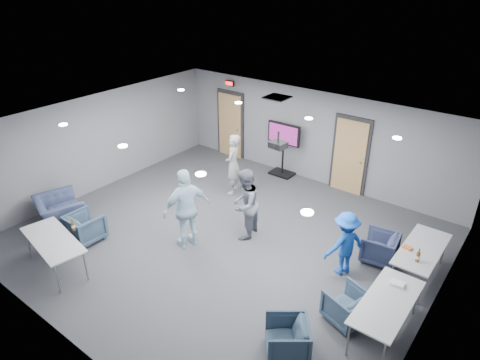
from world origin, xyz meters
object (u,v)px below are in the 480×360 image
Objects in this scene: chair_front_a at (85,227)px; table_right_a at (422,250)px; person_b at (245,204)px; person_d at (345,244)px; table_front_left at (53,241)px; chair_right_b at (347,306)px; person_c at (187,208)px; chair_front_b at (60,212)px; bottle_right at (418,257)px; tv_stand at (283,146)px; chair_right_a at (380,247)px; projector at (278,145)px; person_a at (233,164)px; chair_right_c at (287,338)px; table_right_b at (387,303)px; bottle_front at (73,226)px.

table_right_a reaches higher than chair_front_a.
person_b is 1.00× the size of table_right_a.
person_d is 0.76× the size of table_front_left.
person_b is 0.92× the size of table_front_left.
chair_right_b is 0.40× the size of table_right_a.
person_b is 2.46× the size of chair_right_b.
person_b reaches higher than table_front_left.
chair_front_b is (-3.06, -1.32, -0.58)m from person_c.
tv_stand reaches higher than bottle_right.
table_right_a is (0.85, -0.08, 0.35)m from chair_right_a.
table_front_left is at bearing -101.01° from tv_stand.
projector is at bearing -176.95° from bottle_right.
person_d is at bearing -139.92° from chair_front_b.
person_a is 1.00× the size of person_b.
person_b is 0.91× the size of person_c.
projector is (3.49, 2.65, 2.06)m from chair_front_a.
person_d is at bearing 50.94° from person_a.
chair_front_a is (-1.26, -3.93, -0.52)m from person_a.
chair_right_c is at bearing -112.59° from bottle_right.
bottle_right is 3.49m from projector.
table_right_a is at bearing -178.92° from chair_right_b.
tv_stand is (-4.17, 4.41, 0.61)m from chair_right_b.
person_a is at bearing -104.08° from chair_right_a.
person_d is 2.02× the size of chair_right_c.
person_b is 3.84m from table_right_b.
person_d reaches higher than table_right_a.
chair_right_a is at bearing 140.52° from person_c.
table_right_a is 1.90m from table_right_b.
table_right_b is 5.00× the size of projector.
tv_stand is at bearing -127.88° from chair_right_a.
bottle_front is at bearing 107.85° from table_right_b.
person_b reaches higher than chair_front_a.
person_b reaches higher than table_right_a.
person_c reaches higher than table_front_left.
bottle_right reaches higher than chair_right_c.
table_right_a is 4.85× the size of projector.
tv_stand is 4.61× the size of projector.
person_a is at bearing 155.74° from projector.
chair_right_b is at bearing 40.88° from person_a.
table_right_a is 3.58m from projector.
person_d is 0.80× the size of table_right_b.
person_c is at bearing -132.46° from projector.
person_c is 6.47× the size of bottle_right.
chair_right_a is 2.47× the size of bottle_right.
person_b is 4.83× the size of projector.
chair_right_b is 2.46× the size of bottle_front.
tv_stand is (-4.82, 2.42, 0.25)m from table_right_a.
chair_right_c is at bearing 31.83° from person_d.
chair_front_a is 0.87m from bottle_front.
table_right_b is (1.10, 1.37, 0.36)m from chair_right_c.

